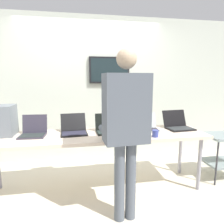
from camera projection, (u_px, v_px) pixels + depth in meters
The scene contains 12 objects.
ground at pixel (98, 190), 2.72m from camera, with size 8.00×8.00×0.04m, color beige.
back_wall at pixel (91, 90), 3.60m from camera, with size 8.00×0.11×2.59m.
workbench at pixel (98, 138), 2.60m from camera, with size 2.88×0.70×0.78m.
equipment_box at pixel (0, 121), 2.50m from camera, with size 0.34×0.31×0.39m.
laptop_station_0 at pixel (33, 131), 2.52m from camera, with size 0.33×0.31×0.25m.
laptop_station_1 at pixel (74, 129), 2.63m from camera, with size 0.36×0.40×0.24m.
laptop_station_2 at pixel (110, 128), 2.68m from camera, with size 0.38×0.29×0.25m.
laptop_station_3 at pixel (147, 126), 2.80m from camera, with size 0.34×0.35×0.23m.
laptop_station_4 at pixel (178, 125), 2.87m from camera, with size 0.39×0.37×0.25m.
person at pixel (126, 120), 1.97m from camera, with size 0.46×0.61×1.78m.
coffee_mug at pixel (155, 134), 2.46m from camera, with size 0.08×0.08×0.09m.
storage_cart at pixel (224, 149), 2.98m from camera, with size 0.56×0.44×0.67m.
Camera 1 is at (-0.24, -2.50, 1.49)m, focal length 31.64 mm.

